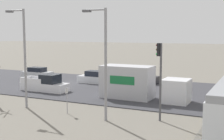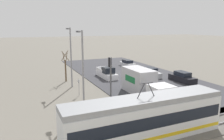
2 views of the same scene
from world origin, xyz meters
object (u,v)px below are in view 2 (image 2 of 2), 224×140
Objects in this scene: street_lamp_near_crossing at (71,53)px; sedan_car_1 at (182,78)px; pickup_truck at (107,73)px; no_parking_sign at (79,86)px; sedan_car_0 at (150,73)px; street_tree at (66,68)px; sedan_car_2 at (127,64)px; traffic_light_pole at (110,79)px; light_rail_tram at (145,118)px; box_truck at (143,84)px; street_lamp_mid_block at (82,63)px.

sedan_car_1 is at bearing 164.93° from street_lamp_near_crossing.
no_parking_sign is at bearing 47.29° from pickup_truck.
sedan_car_0 is 0.52× the size of street_lamp_near_crossing.
pickup_truck is 1.11× the size of street_tree.
traffic_light_pole reaches higher than sedan_car_2.
traffic_light_pole is at bearing 94.23° from street_tree.
box_truck is (-5.69, -9.44, -0.13)m from light_rail_tram.
traffic_light_pole is (0.60, -5.39, 2.02)m from light_rail_tram.
light_rail_tram is 31.01m from sedan_car_2.
light_rail_tram reaches higher than box_truck.
street_lamp_mid_block is at bearing 56.15° from pickup_truck.
street_tree is at bearing -85.77° from traffic_light_pole.
street_lamp_near_crossing is 1.03× the size of street_lamp_mid_block.
light_rail_tram is 2.75× the size of sedan_car_1.
box_truck is 7.77m from traffic_light_pole.
street_lamp_near_crossing is (1.64, -17.27, 3.21)m from light_rail_tram.
traffic_light_pole reaches higher than light_rail_tram.
sedan_car_2 is at bearing -136.22° from pickup_truck.
street_lamp_mid_block is (14.66, 8.73, 4.04)m from sedan_car_0.
box_truck is 10.83m from sedan_car_0.
sedan_car_1 is at bearing -139.54° from light_rail_tram.
box_truck is 13.54m from street_tree.
light_rail_tram is 11.02m from box_truck.
sedan_car_1 is 17.51m from traffic_light_pole.
pickup_truck is 0.64× the size of street_lamp_near_crossing.
light_rail_tram is 6.24× the size of no_parking_sign.
traffic_light_pole is 7.83m from no_parking_sign.
sedan_car_0 is 10.15m from sedan_car_2.
box_truck reaches higher than pickup_truck.
pickup_truck is 0.66× the size of street_lamp_mid_block.
sedan_car_1 is 18.10m from street_lamp_mid_block.
light_rail_tram is 2.27× the size of traffic_light_pole.
pickup_truck reaches higher than sedan_car_2.
street_tree is at bearing -90.36° from no_parking_sign.
pickup_truck is at bearing -87.27° from box_truck.
sedan_car_0 is at bearing -177.42° from street_lamp_near_crossing.
street_lamp_mid_block reaches higher than street_tree.
traffic_light_pole is (15.59, 7.40, 2.97)m from sedan_car_1.
light_rail_tram is 1.53× the size of street_lamp_near_crossing.
sedan_car_2 is at bearing -83.46° from sedan_car_1.
street_lamp_near_crossing is (6.81, 3.00, 4.10)m from pickup_truck.
light_rail_tram is at bearing 103.93° from street_lamp_mid_block.
traffic_light_pole is at bearing -83.69° from light_rail_tram.
box_truck is at bearing 92.73° from pickup_truck.
traffic_light_pole is at bearing 25.39° from sedan_car_1.
traffic_light_pole is at bearing 113.94° from street_lamp_mid_block.
light_rail_tram is at bearing 95.43° from street_lamp_near_crossing.
pickup_truck is 7.07m from street_tree.
street_tree reaches higher than light_rail_tram.
street_lamp_mid_block is (0.54, 11.57, 2.53)m from street_tree.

